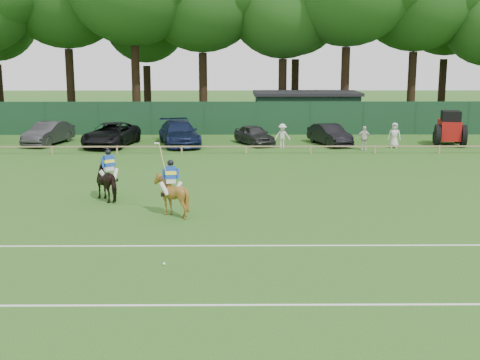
{
  "coord_description": "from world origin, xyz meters",
  "views": [
    {
      "loc": [
        0.31,
        -21.27,
        6.37
      ],
      "look_at": [
        0.5,
        3.0,
        1.4
      ],
      "focal_mm": 48.0,
      "sensor_mm": 36.0,
      "label": 1
    }
  ],
  "objects_px": {
    "polo_ball": "(164,264)",
    "utility_shed": "(306,111)",
    "hatch_grey": "(254,135)",
    "horse_chestnut": "(171,195)",
    "sedan_navy": "(179,133)",
    "estate_black": "(330,135)",
    "spectator_mid": "(364,138)",
    "spectator_right": "(394,135)",
    "spectator_left": "(282,136)",
    "sedan_grey": "(48,133)",
    "suv_black": "(111,135)",
    "horse_dark": "(109,181)",
    "tractor": "(450,129)"
  },
  "relations": [
    {
      "from": "suv_black",
      "to": "utility_shed",
      "type": "distance_m",
      "value": 16.5
    },
    {
      "from": "sedan_grey",
      "to": "sedan_navy",
      "type": "bearing_deg",
      "value": 10.5
    },
    {
      "from": "horse_chestnut",
      "to": "estate_black",
      "type": "bearing_deg",
      "value": -122.43
    },
    {
      "from": "sedan_grey",
      "to": "hatch_grey",
      "type": "xyz_separation_m",
      "value": [
        13.99,
        -0.22,
        -0.1
      ]
    },
    {
      "from": "hatch_grey",
      "to": "horse_chestnut",
      "type": "bearing_deg",
      "value": -126.35
    },
    {
      "from": "horse_dark",
      "to": "utility_shed",
      "type": "bearing_deg",
      "value": -151.97
    },
    {
      "from": "hatch_grey",
      "to": "horse_dark",
      "type": "bearing_deg",
      "value": -137.46
    },
    {
      "from": "sedan_grey",
      "to": "suv_black",
      "type": "relative_size",
      "value": 0.83
    },
    {
      "from": "horse_dark",
      "to": "estate_black",
      "type": "bearing_deg",
      "value": -163.78
    },
    {
      "from": "spectator_right",
      "to": "polo_ball",
      "type": "height_order",
      "value": "spectator_right"
    },
    {
      "from": "estate_black",
      "to": "spectator_mid",
      "type": "relative_size",
      "value": 2.7
    },
    {
      "from": "spectator_right",
      "to": "sedan_navy",
      "type": "bearing_deg",
      "value": -173.3
    },
    {
      "from": "spectator_left",
      "to": "tractor",
      "type": "bearing_deg",
      "value": 1.75
    },
    {
      "from": "polo_ball",
      "to": "utility_shed",
      "type": "height_order",
      "value": "utility_shed"
    },
    {
      "from": "sedan_navy",
      "to": "estate_black",
      "type": "relative_size",
      "value": 1.33
    },
    {
      "from": "spectator_left",
      "to": "spectator_mid",
      "type": "bearing_deg",
      "value": -15.32
    },
    {
      "from": "spectator_left",
      "to": "hatch_grey",
      "type": "bearing_deg",
      "value": 137.98
    },
    {
      "from": "hatch_grey",
      "to": "polo_ball",
      "type": "height_order",
      "value": "hatch_grey"
    },
    {
      "from": "spectator_right",
      "to": "suv_black",
      "type": "bearing_deg",
      "value": -171.01
    },
    {
      "from": "hatch_grey",
      "to": "spectator_left",
      "type": "xyz_separation_m",
      "value": [
        1.79,
        -1.44,
        0.13
      ]
    },
    {
      "from": "horse_dark",
      "to": "spectator_right",
      "type": "distance_m",
      "value": 21.6
    },
    {
      "from": "horse_chestnut",
      "to": "spectator_mid",
      "type": "xyz_separation_m",
      "value": [
        10.71,
        16.31,
        -0.03
      ]
    },
    {
      "from": "spectator_left",
      "to": "spectator_mid",
      "type": "xyz_separation_m",
      "value": [
        5.13,
        -1.11,
        -0.01
      ]
    },
    {
      "from": "horse_chestnut",
      "to": "sedan_grey",
      "type": "height_order",
      "value": "horse_chestnut"
    },
    {
      "from": "spectator_mid",
      "to": "spectator_right",
      "type": "distance_m",
      "value": 2.44
    },
    {
      "from": "estate_black",
      "to": "utility_shed",
      "type": "bearing_deg",
      "value": 76.33
    },
    {
      "from": "hatch_grey",
      "to": "spectator_left",
      "type": "height_order",
      "value": "spectator_left"
    },
    {
      "from": "spectator_mid",
      "to": "utility_shed",
      "type": "bearing_deg",
      "value": 103.3
    },
    {
      "from": "hatch_grey",
      "to": "suv_black",
      "type": "bearing_deg",
      "value": 158.55
    },
    {
      "from": "estate_black",
      "to": "utility_shed",
      "type": "xyz_separation_m",
      "value": [
        -0.71,
        8.3,
        0.84
      ]
    },
    {
      "from": "estate_black",
      "to": "polo_ball",
      "type": "bearing_deg",
      "value": -127.66
    },
    {
      "from": "sedan_navy",
      "to": "suv_black",
      "type": "bearing_deg",
      "value": 171.05
    },
    {
      "from": "sedan_grey",
      "to": "spectator_right",
      "type": "xyz_separation_m",
      "value": [
        23.12,
        -1.73,
        0.06
      ]
    },
    {
      "from": "horse_dark",
      "to": "horse_chestnut",
      "type": "height_order",
      "value": "horse_chestnut"
    },
    {
      "from": "hatch_grey",
      "to": "spectator_right",
      "type": "xyz_separation_m",
      "value": [
        9.13,
        -1.51,
        0.17
      ]
    },
    {
      "from": "spectator_left",
      "to": "suv_black",
      "type": "bearing_deg",
      "value": 172.6
    },
    {
      "from": "sedan_navy",
      "to": "horse_chestnut",
      "type": "bearing_deg",
      "value": -99.42
    },
    {
      "from": "estate_black",
      "to": "sedan_grey",
      "type": "bearing_deg",
      "value": 160.41
    },
    {
      "from": "estate_black",
      "to": "spectator_left",
      "type": "bearing_deg",
      "value": -176.79
    },
    {
      "from": "horse_dark",
      "to": "tractor",
      "type": "xyz_separation_m",
      "value": [
        19.77,
        15.72,
        0.3
      ]
    },
    {
      "from": "estate_black",
      "to": "tractor",
      "type": "relative_size",
      "value": 1.38
    },
    {
      "from": "horse_dark",
      "to": "utility_shed",
      "type": "distance_m",
      "value": 26.78
    },
    {
      "from": "sedan_grey",
      "to": "spectator_left",
      "type": "height_order",
      "value": "spectator_left"
    },
    {
      "from": "tractor",
      "to": "horse_chestnut",
      "type": "bearing_deg",
      "value": -122.48
    },
    {
      "from": "suv_black",
      "to": "polo_ball",
      "type": "height_order",
      "value": "suv_black"
    },
    {
      "from": "spectator_mid",
      "to": "suv_black",
      "type": "bearing_deg",
      "value": 173.19
    },
    {
      "from": "sedan_navy",
      "to": "estate_black",
      "type": "distance_m",
      "value": 10.15
    },
    {
      "from": "sedan_grey",
      "to": "utility_shed",
      "type": "bearing_deg",
      "value": 36.89
    },
    {
      "from": "polo_ball",
      "to": "tractor",
      "type": "height_order",
      "value": "tractor"
    },
    {
      "from": "sedan_navy",
      "to": "tractor",
      "type": "distance_m",
      "value": 18.14
    }
  ]
}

